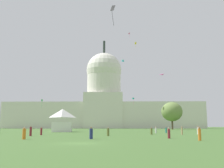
# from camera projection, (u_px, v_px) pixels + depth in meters

# --- Properties ---
(ground_plane) EXTENTS (800.00, 800.00, 0.00)m
(ground_plane) POSITION_uv_depth(u_px,v_px,m) (80.00, 143.00, 25.97)
(ground_plane) COLOR #42662D
(capitol_building) EXTENTS (142.64, 28.06, 66.66)m
(capitol_building) POSITION_uv_depth(u_px,v_px,m) (104.00, 104.00, 191.65)
(capitol_building) COLOR silver
(capitol_building) RESTS_ON ground_plane
(event_tent) EXTENTS (6.56, 7.36, 6.76)m
(event_tent) POSITION_uv_depth(u_px,v_px,m) (62.00, 120.00, 76.78)
(event_tent) COLOR white
(event_tent) RESTS_ON ground_plane
(tree_east_near) EXTENTS (10.32, 10.18, 13.00)m
(tree_east_near) POSITION_uv_depth(u_px,v_px,m) (172.00, 112.00, 122.78)
(tree_east_near) COLOR brown
(tree_east_near) RESTS_ON ground_plane
(person_white_lawn_far_right) EXTENTS (0.44, 0.44, 1.72)m
(person_white_lawn_far_right) POSITION_uv_depth(u_px,v_px,m) (198.00, 131.00, 53.21)
(person_white_lawn_far_right) COLOR silver
(person_white_lawn_far_right) RESTS_ON ground_plane
(person_olive_front_left) EXTENTS (0.49, 0.49, 1.45)m
(person_olive_front_left) POSITION_uv_depth(u_px,v_px,m) (151.00, 131.00, 52.49)
(person_olive_front_left) COLOR olive
(person_olive_front_left) RESTS_ON ground_plane
(person_maroon_near_tree_west) EXTENTS (0.47, 0.47, 1.76)m
(person_maroon_near_tree_west) POSITION_uv_depth(u_px,v_px,m) (31.00, 131.00, 44.79)
(person_maroon_near_tree_west) COLOR maroon
(person_maroon_near_tree_west) RESTS_ON ground_plane
(person_maroon_front_center) EXTENTS (0.46, 0.46, 1.53)m
(person_maroon_front_center) POSITION_uv_depth(u_px,v_px,m) (169.00, 133.00, 36.15)
(person_maroon_front_center) COLOR maroon
(person_maroon_front_center) RESTS_ON ground_plane
(person_teal_back_right) EXTENTS (0.48, 0.48, 1.54)m
(person_teal_back_right) POSITION_uv_depth(u_px,v_px,m) (166.00, 130.00, 64.39)
(person_teal_back_right) COLOR #1E757A
(person_teal_back_right) RESTS_ON ground_plane
(person_olive_edge_west) EXTENTS (0.58, 0.58, 1.53)m
(person_olive_edge_west) POSITION_uv_depth(u_px,v_px,m) (108.00, 132.00, 44.95)
(person_olive_edge_west) COLOR olive
(person_olive_edge_west) RESTS_ON ground_plane
(person_orange_edge_east) EXTENTS (0.45, 0.45, 1.63)m
(person_orange_edge_east) POSITION_uv_depth(u_px,v_px,m) (200.00, 134.00, 30.85)
(person_orange_edge_east) COLOR orange
(person_orange_edge_east) RESTS_ON ground_plane
(person_orange_mid_right) EXTENTS (0.57, 0.57, 1.59)m
(person_orange_mid_right) POSITION_uv_depth(u_px,v_px,m) (24.00, 134.00, 33.70)
(person_orange_mid_right) COLOR orange
(person_orange_mid_right) RESTS_ON ground_plane
(person_navy_mid_center) EXTENTS (0.51, 0.51, 1.61)m
(person_navy_mid_center) POSITION_uv_depth(u_px,v_px,m) (91.00, 134.00, 34.51)
(person_navy_mid_center) COLOR navy
(person_navy_mid_center) RESTS_ON ground_plane
(person_white_aisle_center) EXTENTS (0.52, 0.52, 1.60)m
(person_white_aisle_center) POSITION_uv_depth(u_px,v_px,m) (156.00, 130.00, 63.15)
(person_white_aisle_center) COLOR silver
(person_white_aisle_center) RESTS_ON ground_plane
(person_maroon_near_tree_east) EXTENTS (0.51, 0.51, 1.54)m
(person_maroon_near_tree_east) POSITION_uv_depth(u_px,v_px,m) (41.00, 131.00, 49.40)
(person_maroon_near_tree_east) COLOR maroon
(person_maroon_near_tree_east) RESTS_ON ground_plane
(person_tan_deep_crowd) EXTENTS (0.45, 0.45, 1.66)m
(person_tan_deep_crowd) POSITION_uv_depth(u_px,v_px,m) (182.00, 131.00, 51.35)
(person_tan_deep_crowd) COLOR tan
(person_tan_deep_crowd) RESTS_ON ground_plane
(kite_turquoise_low) EXTENTS (1.06, 1.06, 4.28)m
(kite_turquoise_low) POSITION_uv_depth(u_px,v_px,m) (133.00, 99.00, 150.38)
(kite_turquoise_low) COLOR teal
(kite_yellow_high) EXTENTS (1.24, 1.14, 3.35)m
(kite_yellow_high) POSITION_uv_depth(u_px,v_px,m) (136.00, 43.00, 174.39)
(kite_yellow_high) COLOR yellow
(kite_green_low) EXTENTS (0.63, 0.69, 4.67)m
(kite_green_low) POSITION_uv_depth(u_px,v_px,m) (42.00, 101.00, 145.15)
(kite_green_low) COLOR green
(kite_black_mid) EXTENTS (1.16, 0.71, 4.90)m
(kite_black_mid) POSITION_uv_depth(u_px,v_px,m) (113.00, 10.00, 57.37)
(kite_black_mid) COLOR black
(kite_pink_high) EXTENTS (1.04, 0.33, 2.79)m
(kite_pink_high) POSITION_uv_depth(u_px,v_px,m) (129.00, 34.00, 143.46)
(kite_pink_high) COLOR pink
(kite_magenta_mid) EXTENTS (1.57, 1.57, 0.38)m
(kite_magenta_mid) POSITION_uv_depth(u_px,v_px,m) (163.00, 76.00, 89.67)
(kite_magenta_mid) COLOR #D1339E
(kite_cyan_mid) EXTENTS (1.24, 1.29, 1.25)m
(kite_cyan_mid) POSITION_uv_depth(u_px,v_px,m) (123.00, 61.00, 130.14)
(kite_cyan_mid) COLOR #33BCDB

